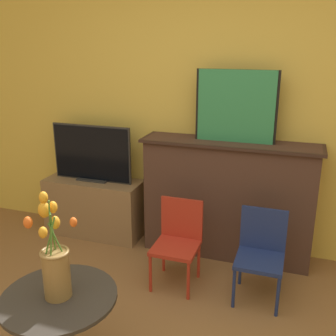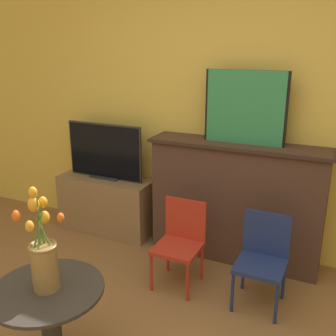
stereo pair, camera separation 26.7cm
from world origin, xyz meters
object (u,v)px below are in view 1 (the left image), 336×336
painting (236,106)px  tv_monitor (92,154)px  chair_blue (261,250)px  chair_red (178,238)px  vase_tulips (55,263)px

painting → tv_monitor: (-1.33, -0.04, -0.51)m
tv_monitor → chair_blue: size_ratio=1.19×
painting → chair_red: (-0.31, -0.56, -0.96)m
painting → tv_monitor: size_ratio=0.83×
painting → chair_red: painting is taller
chair_red → vase_tulips: (-0.30, -1.14, 0.37)m
tv_monitor → chair_red: tv_monitor is taller
painting → tv_monitor: 1.43m
chair_blue → vase_tulips: vase_tulips is taller
tv_monitor → vase_tulips: (0.72, -1.67, -0.07)m
chair_red → chair_blue: (0.63, 0.02, 0.00)m
tv_monitor → vase_tulips: bearing=-66.6°
chair_red → tv_monitor: bearing=152.8°
vase_tulips → painting: bearing=70.3°
chair_blue → tv_monitor: bearing=162.9°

